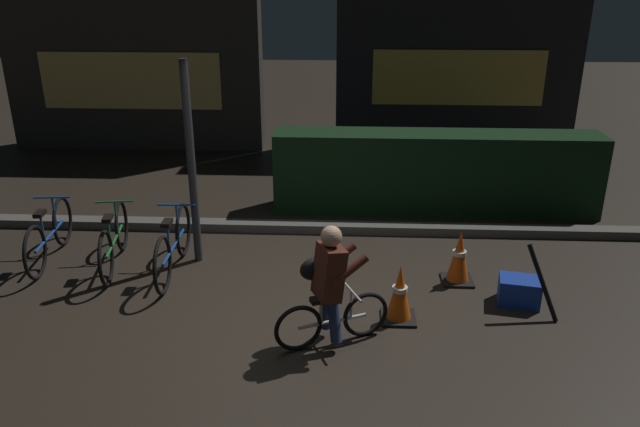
# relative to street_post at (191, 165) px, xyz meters

# --- Properties ---
(ground_plane) EXTENTS (40.00, 40.00, 0.00)m
(ground_plane) POSITION_rel_street_post_xyz_m (1.37, -1.20, -1.25)
(ground_plane) COLOR #2D261E
(sidewalk_curb) EXTENTS (12.00, 0.24, 0.12)m
(sidewalk_curb) POSITION_rel_street_post_xyz_m (1.37, 1.00, -1.19)
(sidewalk_curb) COLOR #56544F
(sidewalk_curb) RESTS_ON ground
(hedge_row) EXTENTS (4.80, 0.70, 1.21)m
(hedge_row) POSITION_rel_street_post_xyz_m (3.17, 1.90, -0.65)
(hedge_row) COLOR black
(hedge_row) RESTS_ON ground
(storefront_left) EXTENTS (5.10, 0.54, 4.07)m
(storefront_left) POSITION_rel_street_post_xyz_m (-2.44, 5.30, 0.78)
(storefront_left) COLOR #383330
(storefront_left) RESTS_ON ground
(storefront_right) EXTENTS (4.94, 0.54, 4.90)m
(storefront_right) POSITION_rel_street_post_xyz_m (4.05, 6.00, 1.19)
(storefront_right) COLOR #262328
(storefront_right) RESTS_ON ground
(street_post) EXTENTS (0.10, 0.10, 2.50)m
(street_post) POSITION_rel_street_post_xyz_m (0.00, 0.00, 0.00)
(street_post) COLOR #2D2D33
(street_post) RESTS_ON ground
(parked_bike_leftmost) EXTENTS (0.46, 1.62, 0.75)m
(parked_bike_leftmost) POSITION_rel_street_post_xyz_m (-1.85, -0.08, -0.91)
(parked_bike_leftmost) COLOR black
(parked_bike_leftmost) RESTS_ON ground
(parked_bike_left_mid) EXTENTS (0.46, 1.62, 0.75)m
(parked_bike_left_mid) POSITION_rel_street_post_xyz_m (-0.98, -0.20, -0.91)
(parked_bike_left_mid) COLOR black
(parked_bike_left_mid) RESTS_ON ground
(parked_bike_center_left) EXTENTS (0.46, 1.69, 0.78)m
(parked_bike_center_left) POSITION_rel_street_post_xyz_m (-0.20, -0.34, -0.90)
(parked_bike_center_left) COLOR black
(parked_bike_center_left) RESTS_ON ground
(traffic_cone_near) EXTENTS (0.36, 0.36, 0.62)m
(traffic_cone_near) POSITION_rel_street_post_xyz_m (2.43, -1.30, -0.95)
(traffic_cone_near) COLOR black
(traffic_cone_near) RESTS_ON ground
(traffic_cone_far) EXTENTS (0.36, 0.36, 0.65)m
(traffic_cone_far) POSITION_rel_street_post_xyz_m (3.18, -0.42, -0.94)
(traffic_cone_far) COLOR black
(traffic_cone_far) RESTS_ON ground
(blue_crate) EXTENTS (0.49, 0.40, 0.30)m
(blue_crate) POSITION_rel_street_post_xyz_m (3.77, -0.90, -1.10)
(blue_crate) COLOR #193DB7
(blue_crate) RESTS_ON ground
(cyclist) EXTENTS (1.11, 0.55, 1.25)m
(cyclist) POSITION_rel_street_post_xyz_m (1.72, -1.76, -0.62)
(cyclist) COLOR black
(cyclist) RESTS_ON ground
(closed_umbrella) EXTENTS (0.36, 0.33, 0.78)m
(closed_umbrella) POSITION_rel_street_post_xyz_m (3.92, -1.15, -0.86)
(closed_umbrella) COLOR black
(closed_umbrella) RESTS_ON ground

